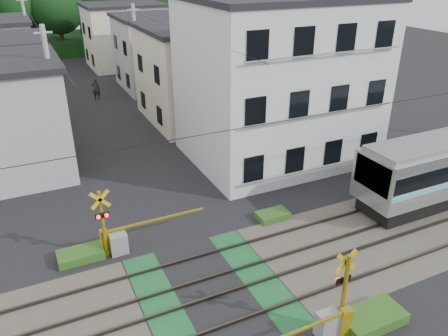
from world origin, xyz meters
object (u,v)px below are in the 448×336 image
crossing_signal_near (331,319)px  apartment_block (278,80)px  pedestrian (96,89)px  crossing_signal_far (116,238)px

crossing_signal_near → apartment_block: bearing=65.8°
crossing_signal_near → pedestrian: crossing_signal_near is taller
apartment_block → crossing_signal_near: bearing=-114.2°
crossing_signal_far → apartment_block: bearing=27.8°
crossing_signal_near → crossing_signal_far: size_ratio=1.00×
crossing_signal_far → apartment_block: 13.14m
crossing_signal_near → pedestrian: size_ratio=2.50×
crossing_signal_far → apartment_block: size_ratio=0.46×
apartment_block → pedestrian: size_ratio=5.39×
crossing_signal_near → crossing_signal_far: (-5.17, 7.31, 0.00)m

